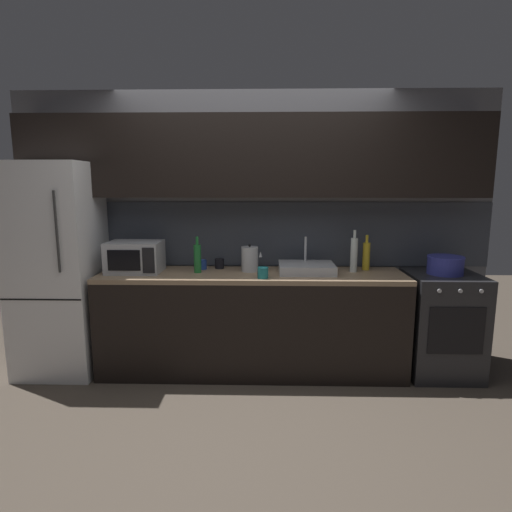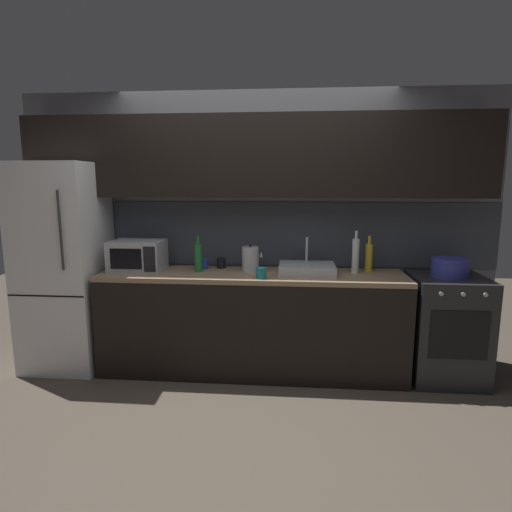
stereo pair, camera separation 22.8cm
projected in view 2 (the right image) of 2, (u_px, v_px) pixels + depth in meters
name	position (u px, v px, depth m)	size (l,w,h in m)	color
ground_plane	(240.00, 425.00, 2.97)	(10.00, 10.00, 0.00)	#4C4238
back_wall	(255.00, 197.00, 3.89)	(4.39, 0.44, 2.50)	slate
counter_run	(252.00, 322.00, 3.78)	(2.65, 0.60, 0.90)	black
refrigerator	(65.00, 267.00, 3.85)	(0.68, 0.69, 1.85)	white
oven_range	(445.00, 328.00, 3.63)	(0.60, 0.62, 0.90)	#232326
microwave	(138.00, 256.00, 3.79)	(0.46, 0.35, 0.27)	#A8AAAF
sink_basin	(307.00, 269.00, 3.69)	(0.48, 0.38, 0.30)	#ADAFB5
kettle	(250.00, 259.00, 3.76)	(0.18, 0.15, 0.24)	#B7BABF
wine_bottle_yellow	(369.00, 257.00, 3.75)	(0.07, 0.07, 0.32)	gold
wine_bottle_clear	(355.00, 255.00, 3.67)	(0.06, 0.06, 0.37)	silver
wine_bottle_green	(198.00, 257.00, 3.73)	(0.06, 0.06, 0.32)	#1E6B2D
mug_blue	(204.00, 264.00, 3.88)	(0.08, 0.08, 0.09)	#234299
mug_dark	(221.00, 263.00, 3.91)	(0.08, 0.08, 0.09)	black
mug_teal	(261.00, 273.00, 3.49)	(0.09, 0.09, 0.09)	#19666B
cooking_pot	(450.00, 267.00, 3.55)	(0.30, 0.30, 0.16)	#333899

